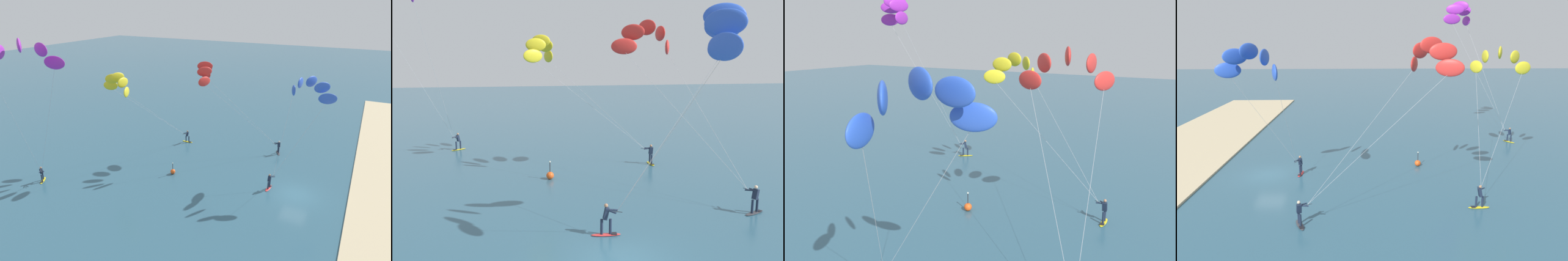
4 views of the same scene
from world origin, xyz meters
TOP-DOWN VIEW (x-y plane):
  - ground_plane at (0.00, 0.00)m, footprint 240.00×240.00m
  - kitesurfer_nearshore at (4.33, 0.54)m, footprint 7.19×5.28m
  - kitesurfer_mid_water at (5.31, 12.39)m, footprint 7.40×10.85m
  - kitesurfer_far_out at (-13.41, 19.63)m, footprint 7.46×8.37m
  - kitesurfer_downwind at (-1.51, 19.91)m, footprint 10.62×7.32m
  - marker_buoy at (-1.90, 13.21)m, footprint 0.56×0.56m

SIDE VIEW (x-z plane):
  - ground_plane at x=0.00m, z-range 0.00..0.00m
  - marker_buoy at x=-1.90m, z-range -0.39..0.99m
  - kitesurfer_downwind at x=-1.51m, z-range 3.83..14.67m
  - kitesurfer_nearshore at x=4.33m, z-range 3.96..15.11m
  - kitesurfer_mid_water at x=5.31m, z-range 4.14..15.69m
  - kitesurfer_far_out at x=-13.41m, z-range 6.00..21.62m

